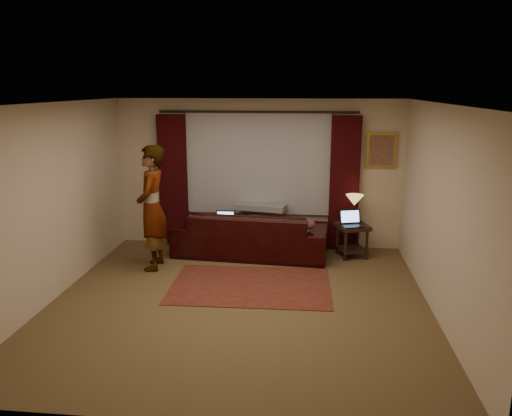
{
  "coord_description": "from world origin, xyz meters",
  "views": [
    {
      "loc": [
        0.87,
        -6.12,
        2.81
      ],
      "look_at": [
        0.1,
        1.2,
        1.0
      ],
      "focal_mm": 35.0,
      "sensor_mm": 36.0,
      "label": 1
    }
  ],
  "objects": [
    {
      "name": "area_rug",
      "position": [
        0.09,
        0.55,
        0.01
      ],
      "size": [
        2.31,
        1.56,
        0.01
      ],
      "primitive_type": "cube",
      "rotation": [
        0.0,
        0.0,
        0.02
      ],
      "color": "maroon",
      "rests_on": "floor"
    },
    {
      "name": "drape_left",
      "position": [
        -1.5,
        2.39,
        1.18
      ],
      "size": [
        0.5,
        0.14,
        2.3
      ],
      "primitive_type": "cube",
      "color": "black",
      "rests_on": "floor"
    },
    {
      "name": "sofa",
      "position": [
        -0.06,
        1.94,
        0.52
      ],
      "size": [
        2.66,
        1.32,
        1.04
      ],
      "primitive_type": "imported",
      "rotation": [
        0.0,
        0.0,
        3.06
      ],
      "color": "black",
      "rests_on": "floor"
    },
    {
      "name": "throw_blanket",
      "position": [
        0.09,
        2.25,
        1.04
      ],
      "size": [
        0.9,
        0.5,
        0.1
      ],
      "primitive_type": "cube",
      "rotation": [
        0.0,
        0.0,
        -0.2
      ],
      "color": "gray",
      "rests_on": "sofa"
    },
    {
      "name": "tiffany_lamp",
      "position": [
        1.66,
        2.11,
        0.8
      ],
      "size": [
        0.32,
        0.32,
        0.48
      ],
      "primitive_type": null,
      "rotation": [
        0.0,
        0.0,
        0.06
      ],
      "color": "olive",
      "rests_on": "end_table"
    },
    {
      "name": "picture_frame",
      "position": [
        2.1,
        2.47,
        1.75
      ],
      "size": [
        0.5,
        0.04,
        0.6
      ],
      "primitive_type": "cube",
      "color": "#B68D36",
      "rests_on": "wall_back"
    },
    {
      "name": "end_table",
      "position": [
        1.64,
        1.99,
        0.28
      ],
      "size": [
        0.61,
        0.61,
        0.56
      ],
      "primitive_type": "cube",
      "rotation": [
        0.0,
        0.0,
        0.31
      ],
      "color": "black",
      "rests_on": "floor"
    },
    {
      "name": "person",
      "position": [
        -1.51,
        1.14,
        0.97
      ],
      "size": [
        0.63,
        0.63,
        1.94
      ],
      "primitive_type": "imported",
      "rotation": [
        0.0,
        0.0,
        -1.47
      ],
      "color": "gray",
      "rests_on": "floor"
    },
    {
      "name": "laptop_table",
      "position": [
        1.63,
        1.88,
        0.69
      ],
      "size": [
        0.45,
        0.47,
        0.26
      ],
      "primitive_type": null,
      "rotation": [
        0.0,
        0.0,
        0.29
      ],
      "color": "black",
      "rests_on": "end_table"
    },
    {
      "name": "wall_front",
      "position": [
        0.0,
        -2.5,
        1.3
      ],
      "size": [
        5.0,
        0.02,
        2.6
      ],
      "primitive_type": "cube",
      "color": "beige",
      "rests_on": "ground"
    },
    {
      "name": "drape_right",
      "position": [
        1.5,
        2.39,
        1.18
      ],
      "size": [
        0.5,
        0.14,
        2.3
      ],
      "primitive_type": "cube",
      "color": "black",
      "rests_on": "floor"
    },
    {
      "name": "floor",
      "position": [
        0.0,
        0.0,
        -0.01
      ],
      "size": [
        5.0,
        5.0,
        0.01
      ],
      "primitive_type": "cube",
      "color": "brown",
      "rests_on": "ground"
    },
    {
      "name": "laptop_sofa",
      "position": [
        -0.49,
        1.81,
        0.64
      ],
      "size": [
        0.33,
        0.35,
        0.23
      ],
      "primitive_type": null,
      "rotation": [
        0.0,
        0.0,
        0.02
      ],
      "color": "black",
      "rests_on": "sofa"
    },
    {
      "name": "ceiling",
      "position": [
        0.0,
        0.0,
        2.6
      ],
      "size": [
        5.0,
        5.0,
        0.02
      ],
      "primitive_type": "cube",
      "color": "silver",
      "rests_on": "ground"
    },
    {
      "name": "clothing_pile",
      "position": [
        0.77,
        1.68,
        0.62
      ],
      "size": [
        0.57,
        0.49,
        0.21
      ],
      "primitive_type": "ellipsoid",
      "rotation": [
        0.0,
        0.0,
        0.25
      ],
      "color": "brown",
      "rests_on": "sofa"
    },
    {
      "name": "wall_right",
      "position": [
        2.5,
        0.0,
        1.3
      ],
      "size": [
        0.02,
        5.0,
        2.6
      ],
      "primitive_type": "cube",
      "color": "beige",
      "rests_on": "ground"
    },
    {
      "name": "sheer_curtain",
      "position": [
        0.0,
        2.44,
        1.5
      ],
      "size": [
        2.5,
        0.05,
        1.8
      ],
      "primitive_type": "cube",
      "color": "#A6A6AE",
      "rests_on": "wall_back"
    },
    {
      "name": "wall_left",
      "position": [
        -2.5,
        0.0,
        1.3
      ],
      "size": [
        0.02,
        5.0,
        2.6
      ],
      "primitive_type": "cube",
      "color": "beige",
      "rests_on": "ground"
    },
    {
      "name": "wall_back",
      "position": [
        0.0,
        2.5,
        1.3
      ],
      "size": [
        5.0,
        0.02,
        2.6
      ],
      "primitive_type": "cube",
      "color": "beige",
      "rests_on": "ground"
    },
    {
      "name": "curtain_rod",
      "position": [
        0.0,
        2.39,
        2.38
      ],
      "size": [
        0.04,
        0.04,
        3.4
      ],
      "primitive_type": "cylinder",
      "color": "black",
      "rests_on": "wall_back"
    }
  ]
}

